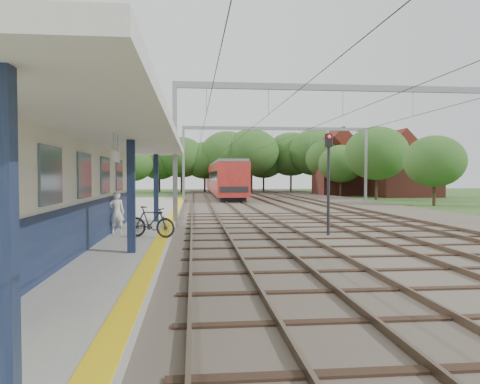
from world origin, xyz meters
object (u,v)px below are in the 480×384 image
signal_post (329,173)px  bicycle (151,222)px  person (116,212)px  train (221,178)px

signal_post → bicycle: bearing=-142.7°
person → train: train is taller
bicycle → train: 43.71m
person → train: bearing=-105.2°
person → bicycle: bearing=131.7°
person → signal_post: (8.38, 0.64, 1.49)m
bicycle → train: size_ratio=0.05×
bicycle → train: bearing=15.2°
person → signal_post: size_ratio=0.38×
bicycle → person: bearing=70.0°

